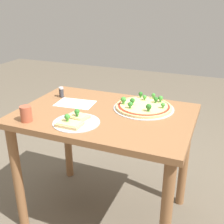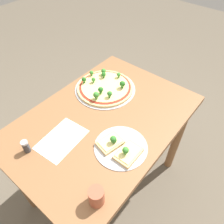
{
  "view_description": "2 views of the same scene",
  "coord_description": "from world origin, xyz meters",
  "px_view_note": "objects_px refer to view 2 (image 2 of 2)",
  "views": [
    {
      "loc": [
        0.63,
        -1.43,
        1.43
      ],
      "look_at": [
        0.06,
        -0.02,
        0.79
      ],
      "focal_mm": 45.0,
      "sensor_mm": 36.0,
      "label": 1
    },
    {
      "loc": [
        -0.59,
        -0.55,
        1.66
      ],
      "look_at": [
        0.06,
        -0.02,
        0.79
      ],
      "focal_mm": 35.0,
      "sensor_mm": 36.0,
      "label": 2
    }
  ],
  "objects_px": {
    "drinking_cup": "(96,196)",
    "condiment_shaker": "(26,146)",
    "pizza_tray_whole": "(105,87)",
    "dining_table": "(103,133)",
    "pizza_tray_slice": "(120,147)"
  },
  "relations": [
    {
      "from": "drinking_cup",
      "to": "condiment_shaker",
      "type": "distance_m",
      "value": 0.42
    },
    {
      "from": "drinking_cup",
      "to": "pizza_tray_whole",
      "type": "bearing_deg",
      "value": 37.95
    },
    {
      "from": "dining_table",
      "to": "drinking_cup",
      "type": "bearing_deg",
      "value": -142.01
    },
    {
      "from": "dining_table",
      "to": "condiment_shaker",
      "type": "distance_m",
      "value": 0.44
    },
    {
      "from": "dining_table",
      "to": "drinking_cup",
      "type": "height_order",
      "value": "drinking_cup"
    },
    {
      "from": "dining_table",
      "to": "pizza_tray_whole",
      "type": "height_order",
      "value": "pizza_tray_whole"
    },
    {
      "from": "drinking_cup",
      "to": "dining_table",
      "type": "bearing_deg",
      "value": 37.99
    },
    {
      "from": "pizza_tray_whole",
      "to": "drinking_cup",
      "type": "bearing_deg",
      "value": -142.05
    },
    {
      "from": "pizza_tray_whole",
      "to": "condiment_shaker",
      "type": "xyz_separation_m",
      "value": [
        -0.59,
        -0.01,
        0.02
      ]
    },
    {
      "from": "pizza_tray_slice",
      "to": "drinking_cup",
      "type": "relative_size",
      "value": 2.96
    },
    {
      "from": "dining_table",
      "to": "condiment_shaker",
      "type": "relative_size",
      "value": 14.75
    },
    {
      "from": "drinking_cup",
      "to": "condiment_shaker",
      "type": "bearing_deg",
      "value": 94.38
    },
    {
      "from": "dining_table",
      "to": "drinking_cup",
      "type": "xyz_separation_m",
      "value": [
        -0.36,
        -0.28,
        0.17
      ]
    },
    {
      "from": "pizza_tray_slice",
      "to": "condiment_shaker",
      "type": "xyz_separation_m",
      "value": [
        -0.29,
        0.34,
        0.02
      ]
    },
    {
      "from": "dining_table",
      "to": "pizza_tray_slice",
      "type": "distance_m",
      "value": 0.26
    }
  ]
}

